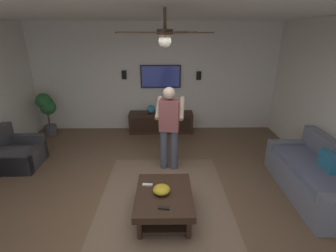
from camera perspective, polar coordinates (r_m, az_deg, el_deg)
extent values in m
plane|color=brown|center=(3.97, -4.52, -18.21)|extent=(7.97, 7.97, 0.00)
cube|color=silver|center=(6.54, -3.10, 11.31)|extent=(0.10, 6.66, 2.83)
cube|color=white|center=(3.11, -6.21, 27.76)|extent=(6.84, 6.66, 0.10)
cube|color=#7A604C|center=(3.92, -0.93, -18.57)|extent=(2.94, 2.05, 0.01)
cube|color=slate|center=(4.71, 31.01, -11.50)|extent=(1.92, 0.89, 0.42)
cube|color=slate|center=(5.33, 26.80, -6.01)|extent=(0.20, 0.84, 0.58)
cube|color=slate|center=(4.55, 30.77, -8.69)|extent=(1.52, 0.64, 0.12)
cube|color=teal|center=(4.49, 33.81, -7.39)|extent=(0.37, 0.14, 0.36)
cube|color=#38383D|center=(5.69, -31.96, -6.33)|extent=(0.82, 0.82, 0.40)
cube|color=#38383D|center=(5.42, -33.68, -7.08)|extent=(0.18, 0.80, 0.56)
cube|color=#38383D|center=(5.91, -30.69, -4.26)|extent=(0.18, 0.80, 0.56)
cube|color=#332116|center=(3.55, -0.96, -16.34)|extent=(1.00, 0.80, 0.10)
cylinder|color=#332116|center=(4.02, 3.79, -14.91)|extent=(0.07, 0.07, 0.30)
cylinder|color=#332116|center=(4.02, -5.66, -14.95)|extent=(0.07, 0.07, 0.30)
cylinder|color=#332116|center=(3.38, 4.97, -23.26)|extent=(0.07, 0.07, 0.30)
cylinder|color=#332116|center=(3.38, -6.86, -23.31)|extent=(0.07, 0.07, 0.30)
cube|color=black|center=(3.71, -0.94, -19.42)|extent=(0.88, 0.68, 0.03)
cube|color=#332116|center=(6.51, -1.68, 0.90)|extent=(0.44, 1.70, 0.55)
cube|color=black|center=(6.30, -1.70, 0.20)|extent=(0.01, 1.56, 0.39)
cube|color=black|center=(6.44, -1.76, 11.72)|extent=(0.05, 1.06, 0.59)
cube|color=#3D4DBF|center=(6.41, -1.77, 11.68)|extent=(0.01, 1.00, 0.53)
cylinder|color=#4C5166|center=(4.66, 1.47, -5.72)|extent=(0.14, 0.14, 0.82)
cylinder|color=#4C5166|center=(4.68, -0.98, -5.60)|extent=(0.14, 0.14, 0.82)
cube|color=#8C4C4C|center=(4.40, 0.26, 2.51)|extent=(0.26, 0.39, 0.58)
sphere|color=beige|center=(4.29, 0.27, 7.84)|extent=(0.22, 0.22, 0.22)
cylinder|color=beige|center=(4.53, 3.28, 4.20)|extent=(0.49, 0.15, 0.37)
cylinder|color=beige|center=(4.58, -2.24, 4.38)|extent=(0.49, 0.15, 0.37)
cube|color=white|center=(4.77, 0.76, 3.83)|extent=(0.05, 0.05, 0.16)
cylinder|color=#4C4C51|center=(7.08, -26.15, -0.87)|extent=(0.31, 0.31, 0.26)
cylinder|color=brown|center=(6.97, -26.60, 1.80)|extent=(0.04, 0.04, 0.43)
sphere|color=#235B2D|center=(6.91, -27.58, 5.10)|extent=(0.34, 0.34, 0.34)
sphere|color=#235B2D|center=(6.71, -27.56, 5.16)|extent=(0.25, 0.25, 0.25)
sphere|color=#235B2D|center=(6.79, -26.68, 4.00)|extent=(0.38, 0.38, 0.38)
sphere|color=#235B2D|center=(6.74, -27.60, 5.37)|extent=(0.37, 0.37, 0.37)
sphere|color=#235B2D|center=(6.98, -26.89, 4.94)|extent=(0.32, 0.32, 0.32)
ellipsoid|color=gold|center=(3.50, -1.53, -14.90)|extent=(0.24, 0.24, 0.11)
cube|color=white|center=(3.68, -4.91, -13.77)|extent=(0.06, 0.15, 0.02)
cube|color=black|center=(3.26, -0.97, -18.96)|extent=(0.07, 0.16, 0.02)
sphere|color=teal|center=(6.35, -4.05, 4.01)|extent=(0.22, 0.22, 0.22)
cube|color=black|center=(6.51, 7.35, 11.83)|extent=(0.06, 0.12, 0.22)
cube|color=black|center=(6.53, -10.41, 11.91)|extent=(0.06, 0.12, 0.22)
cylinder|color=#4C3828|center=(3.15, -0.76, 23.93)|extent=(0.04, 0.04, 0.28)
cylinder|color=#4C3828|center=(3.14, -0.74, 21.38)|extent=(0.20, 0.20, 0.08)
sphere|color=silver|center=(3.14, -0.73, 19.56)|extent=(0.16, 0.16, 0.16)
cube|color=brown|center=(3.46, -1.25, 21.33)|extent=(0.57, 0.17, 0.02)
cube|color=brown|center=(3.04, -6.79, 21.26)|extent=(0.31, 0.57, 0.02)
cube|color=brown|center=(2.86, 2.50, 21.41)|extent=(0.55, 0.37, 0.02)
cube|color=brown|center=(3.19, 5.41, 21.29)|extent=(0.17, 0.57, 0.02)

